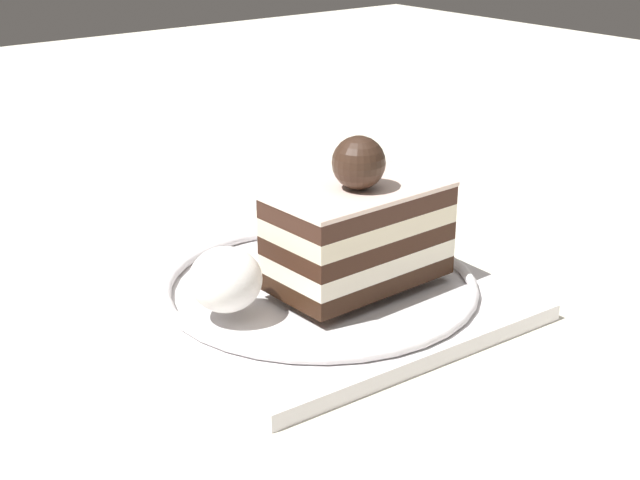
{
  "coord_description": "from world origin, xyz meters",
  "views": [
    {
      "loc": [
        -0.33,
        -0.44,
        0.28
      ],
      "look_at": [
        0.03,
        0.02,
        0.05
      ],
      "focal_mm": 50.94,
      "sensor_mm": 36.0,
      "label": 1
    }
  ],
  "objects_px": {
    "dessert_plate": "(320,292)",
    "cake_slice": "(356,229)",
    "fork": "(282,230)",
    "whipped_cream_dollop": "(226,279)"
  },
  "relations": [
    {
      "from": "dessert_plate",
      "to": "cake_slice",
      "type": "height_order",
      "value": "cake_slice"
    },
    {
      "from": "dessert_plate",
      "to": "fork",
      "type": "relative_size",
      "value": 1.93
    },
    {
      "from": "cake_slice",
      "to": "whipped_cream_dollop",
      "type": "distance_m",
      "value": 0.1
    },
    {
      "from": "cake_slice",
      "to": "whipped_cream_dollop",
      "type": "bearing_deg",
      "value": 170.82
    },
    {
      "from": "whipped_cream_dollop",
      "to": "fork",
      "type": "distance_m",
      "value": 0.14
    },
    {
      "from": "fork",
      "to": "whipped_cream_dollop",
      "type": "bearing_deg",
      "value": -141.15
    },
    {
      "from": "fork",
      "to": "dessert_plate",
      "type": "bearing_deg",
      "value": -110.26
    },
    {
      "from": "cake_slice",
      "to": "fork",
      "type": "bearing_deg",
      "value": 82.89
    },
    {
      "from": "dessert_plate",
      "to": "whipped_cream_dollop",
      "type": "height_order",
      "value": "whipped_cream_dollop"
    },
    {
      "from": "dessert_plate",
      "to": "fork",
      "type": "distance_m",
      "value": 0.1
    }
  ]
}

